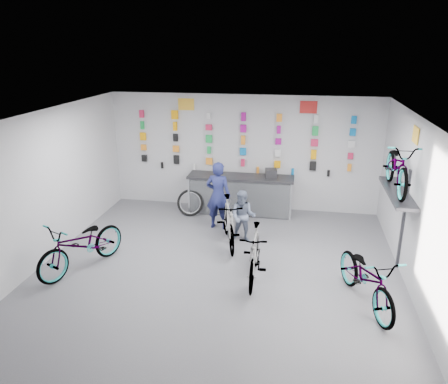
% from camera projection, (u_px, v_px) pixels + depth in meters
% --- Properties ---
extents(floor, '(8.00, 8.00, 0.00)m').
position_uv_depth(floor, '(214.00, 281.00, 8.14)').
color(floor, '#4C4C51').
rests_on(floor, ground).
extents(ceiling, '(8.00, 8.00, 0.00)m').
position_uv_depth(ceiling, '(212.00, 121.00, 7.17)').
color(ceiling, white).
rests_on(ceiling, wall_back).
extents(wall_back, '(7.00, 0.00, 7.00)m').
position_uv_depth(wall_back, '(243.00, 153.00, 11.38)').
color(wall_back, silver).
rests_on(wall_back, floor).
extents(wall_front, '(7.00, 0.00, 7.00)m').
position_uv_depth(wall_front, '(125.00, 361.00, 3.93)').
color(wall_front, silver).
rests_on(wall_front, floor).
extents(wall_left, '(0.00, 8.00, 8.00)m').
position_uv_depth(wall_left, '(32.00, 195.00, 8.23)').
color(wall_left, silver).
rests_on(wall_left, floor).
extents(wall_right, '(0.00, 8.00, 8.00)m').
position_uv_depth(wall_right, '(424.00, 220.00, 7.08)').
color(wall_right, silver).
rests_on(wall_right, floor).
extents(counter, '(2.70, 0.66, 1.00)m').
position_uv_depth(counter, '(240.00, 195.00, 11.28)').
color(counter, black).
rests_on(counter, floor).
extents(merch_wall, '(5.56, 0.08, 1.56)m').
position_uv_depth(merch_wall, '(243.00, 142.00, 11.22)').
color(merch_wall, black).
rests_on(merch_wall, wall_back).
extents(wall_bracket, '(0.39, 1.90, 2.00)m').
position_uv_depth(wall_bracket, '(398.00, 197.00, 8.24)').
color(wall_bracket, '#333338').
rests_on(wall_bracket, wall_right).
extents(sign_left, '(0.42, 0.02, 0.30)m').
position_uv_depth(sign_left, '(186.00, 104.00, 11.22)').
color(sign_left, yellow).
rests_on(sign_left, wall_back).
extents(sign_right, '(0.42, 0.02, 0.30)m').
position_uv_depth(sign_right, '(309.00, 107.00, 10.70)').
color(sign_right, red).
rests_on(sign_right, wall_back).
extents(sign_side, '(0.02, 0.40, 0.30)m').
position_uv_depth(sign_side, '(416.00, 135.00, 7.83)').
color(sign_side, yellow).
rests_on(sign_side, wall_right).
extents(bike_left, '(1.45, 2.11, 1.05)m').
position_uv_depth(bike_left, '(82.00, 245.00, 8.43)').
color(bike_left, gray).
rests_on(bike_left, floor).
extents(bike_center, '(0.51, 1.71, 1.02)m').
position_uv_depth(bike_center, '(255.00, 254.00, 8.07)').
color(bike_center, gray).
rests_on(bike_center, floor).
extents(bike_right, '(1.27, 2.04, 1.01)m').
position_uv_depth(bike_right, '(367.00, 277.00, 7.28)').
color(bike_right, gray).
rests_on(bike_right, floor).
extents(bike_service, '(0.96, 1.83, 1.06)m').
position_uv_depth(bike_service, '(229.00, 222.00, 9.47)').
color(bike_service, gray).
rests_on(bike_service, floor).
extents(bike_wall, '(0.63, 1.80, 0.95)m').
position_uv_depth(bike_wall, '(398.00, 166.00, 8.06)').
color(bike_wall, gray).
rests_on(bike_wall, wall_bracket).
extents(clerk, '(0.64, 0.46, 1.64)m').
position_uv_depth(clerk, '(218.00, 196.00, 10.25)').
color(clerk, navy).
rests_on(clerk, floor).
extents(customer, '(0.60, 0.48, 1.18)m').
position_uv_depth(customer, '(243.00, 216.00, 9.62)').
color(customer, slate).
rests_on(customer, floor).
extents(spare_wheel, '(0.70, 0.31, 0.68)m').
position_uv_depth(spare_wheel, '(190.00, 203.00, 11.20)').
color(spare_wheel, black).
rests_on(spare_wheel, floor).
extents(register, '(0.32, 0.34, 0.22)m').
position_uv_depth(register, '(271.00, 173.00, 10.96)').
color(register, black).
rests_on(register, counter).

